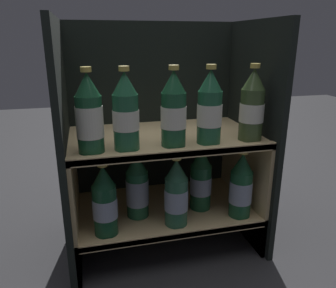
% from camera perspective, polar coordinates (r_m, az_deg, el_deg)
% --- Properties ---
extents(ground_plane, '(6.00, 6.00, 0.00)m').
position_cam_1_polar(ground_plane, '(1.18, 1.71, -21.45)').
color(ground_plane, '#2D2D30').
extents(fridge_back_wall, '(0.68, 0.02, 0.81)m').
position_cam_1_polar(fridge_back_wall, '(1.34, -2.71, 3.05)').
color(fridge_back_wall, black).
rests_on(fridge_back_wall, ground_plane).
extents(fridge_side_left, '(0.02, 0.42, 0.81)m').
position_cam_1_polar(fridge_side_left, '(1.12, -17.43, -0.69)').
color(fridge_side_left, black).
rests_on(fridge_side_left, ground_plane).
extents(fridge_side_right, '(0.02, 0.42, 0.81)m').
position_cam_1_polar(fridge_side_right, '(1.26, 14.12, 1.64)').
color(fridge_side_right, black).
rests_on(fridge_side_right, ground_plane).
extents(shelf_lower, '(0.64, 0.38, 0.15)m').
position_cam_1_polar(shelf_lower, '(1.25, -0.52, -11.95)').
color(shelf_lower, '#DBBC84').
rests_on(shelf_lower, ground_plane).
extents(shelf_upper, '(0.64, 0.38, 0.43)m').
position_cam_1_polar(shelf_upper, '(1.17, -0.59, -3.28)').
color(shelf_upper, '#DBBC84').
rests_on(shelf_upper, ground_plane).
extents(bottle_upper_front_0, '(0.08, 0.08, 0.25)m').
position_cam_1_polar(bottle_upper_front_0, '(0.96, -13.55, 4.74)').
color(bottle_upper_front_0, '#194C2D').
rests_on(bottle_upper_front_0, shelf_upper).
extents(bottle_upper_front_1, '(0.08, 0.08, 0.25)m').
position_cam_1_polar(bottle_upper_front_1, '(0.97, -7.38, 5.28)').
color(bottle_upper_front_1, '#1E5638').
rests_on(bottle_upper_front_1, shelf_upper).
extents(bottle_upper_front_2, '(0.08, 0.08, 0.25)m').
position_cam_1_polar(bottle_upper_front_2, '(0.99, 0.73, 5.73)').
color(bottle_upper_front_2, '#194C2D').
rests_on(bottle_upper_front_2, shelf_upper).
extents(bottle_upper_front_3, '(0.08, 0.08, 0.25)m').
position_cam_1_polar(bottle_upper_front_3, '(1.03, 7.26, 6.02)').
color(bottle_upper_front_3, '#1E5638').
rests_on(bottle_upper_front_3, shelf_upper).
extents(bottle_upper_front_4, '(0.08, 0.08, 0.25)m').
position_cam_1_polar(bottle_upper_front_4, '(1.09, 14.42, 6.29)').
color(bottle_upper_front_4, '#384C28').
rests_on(bottle_upper_front_4, shelf_upper).
extents(bottle_lower_front_0, '(0.08, 0.08, 0.25)m').
position_cam_1_polar(bottle_lower_front_0, '(1.06, -10.96, -9.96)').
color(bottle_lower_front_0, '#144228').
rests_on(bottle_lower_front_0, shelf_lower).
extents(bottle_lower_front_1, '(0.08, 0.08, 0.25)m').
position_cam_1_polar(bottle_lower_front_1, '(1.09, 1.44, -8.76)').
color(bottle_lower_front_1, '#285B42').
rests_on(bottle_lower_front_1, shelf_lower).
extents(bottle_lower_front_2, '(0.08, 0.08, 0.25)m').
position_cam_1_polar(bottle_lower_front_2, '(1.17, 12.58, -7.33)').
color(bottle_lower_front_2, '#194C2D').
rests_on(bottle_lower_front_2, shelf_lower).
extents(bottle_lower_back_0, '(0.08, 0.08, 0.25)m').
position_cam_1_polar(bottle_lower_back_0, '(1.15, -5.38, -7.53)').
color(bottle_lower_back_0, '#1E5638').
rests_on(bottle_lower_back_0, shelf_lower).
extents(bottle_lower_back_1, '(0.08, 0.08, 0.25)m').
position_cam_1_polar(bottle_lower_back_1, '(1.20, 5.73, -6.30)').
color(bottle_lower_back_1, '#194C2D').
rests_on(bottle_lower_back_1, shelf_lower).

